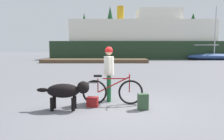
# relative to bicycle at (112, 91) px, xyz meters

# --- Properties ---
(ground_plane) EXTENTS (160.00, 160.00, 0.00)m
(ground_plane) POSITION_rel_bicycle_xyz_m (0.10, -0.26, -0.40)
(ground_plane) COLOR slate
(bicycle) EXTENTS (1.84, 0.44, 0.93)m
(bicycle) POSITION_rel_bicycle_xyz_m (0.00, 0.00, 0.00)
(bicycle) COLOR black
(bicycle) RESTS_ON ground_plane
(person_cyclist) EXTENTS (0.32, 0.53, 1.76)m
(person_cyclist) POSITION_rel_bicycle_xyz_m (-0.11, 0.43, 0.66)
(person_cyclist) COLOR #19592D
(person_cyclist) RESTS_ON ground_plane
(dog) EXTENTS (1.46, 0.46, 0.80)m
(dog) POSITION_rel_bicycle_xyz_m (-1.27, -0.55, 0.13)
(dog) COLOR black
(dog) RESTS_ON ground_plane
(backpack) EXTENTS (0.30, 0.22, 0.45)m
(backpack) POSITION_rel_bicycle_xyz_m (0.86, -0.54, -0.18)
(backpack) COLOR #334C33
(backpack) RESTS_ON ground_plane
(handbag_pannier) EXTENTS (0.35, 0.24, 0.29)m
(handbag_pannier) POSITION_rel_bicycle_xyz_m (-0.58, -0.26, -0.26)
(handbag_pannier) COLOR maroon
(handbag_pannier) RESTS_ON ground_plane
(dock_pier) EXTENTS (12.20, 2.63, 0.40)m
(dock_pier) POSITION_rel_bicycle_xyz_m (-2.02, 18.60, -0.20)
(dock_pier) COLOR brown
(dock_pier) RESTS_ON ground_plane
(ferry_boat) EXTENTS (27.24, 7.80, 8.28)m
(ferry_boat) POSITION_rel_bicycle_xyz_m (4.73, 28.35, 2.47)
(ferry_boat) COLOR #1E331E
(ferry_boat) RESTS_ON ground_plane
(sailboat_moored) EXTENTS (7.57, 2.12, 7.41)m
(sailboat_moored) POSITION_rel_bicycle_xyz_m (14.40, 23.80, 0.08)
(sailboat_moored) COLOR navy
(sailboat_moored) RESTS_ON ground_plane
(pine_tree_far_left) EXTENTS (2.85, 2.85, 9.52)m
(pine_tree_far_left) POSITION_rel_bicycle_xyz_m (-6.31, 42.91, 5.73)
(pine_tree_far_left) COLOR #4C331E
(pine_tree_far_left) RESTS_ON ground_plane
(pine_tree_center) EXTENTS (3.44, 3.44, 11.47)m
(pine_tree_center) POSITION_rel_bicycle_xyz_m (-0.45, 45.00, 6.96)
(pine_tree_center) COLOR #4C331E
(pine_tree_center) RESTS_ON ground_plane
(pine_tree_far_right) EXTENTS (4.05, 4.05, 9.62)m
(pine_tree_far_right) POSITION_rel_bicycle_xyz_m (18.69, 43.74, 6.04)
(pine_tree_far_right) COLOR #4C331E
(pine_tree_far_right) RESTS_ON ground_plane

